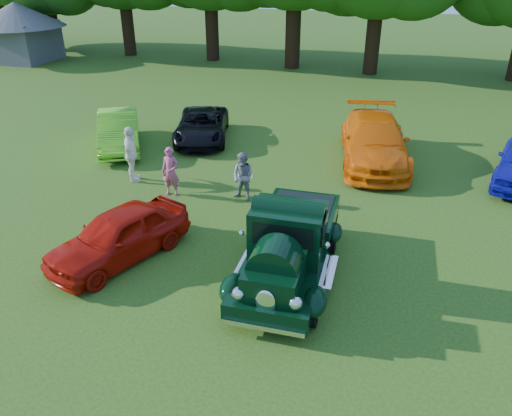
% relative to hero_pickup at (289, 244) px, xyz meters
% --- Properties ---
extents(ground, '(120.00, 120.00, 0.00)m').
position_rel_hero_pickup_xyz_m(ground, '(-1.54, -0.08, -0.83)').
color(ground, '#285012').
rests_on(ground, ground).
extents(hero_pickup, '(2.29, 4.92, 1.92)m').
position_rel_hero_pickup_xyz_m(hero_pickup, '(0.00, 0.00, 0.00)').
color(hero_pickup, black).
rests_on(hero_pickup, ground).
extents(red_convertible, '(2.92, 4.13, 1.30)m').
position_rel_hero_pickup_xyz_m(red_convertible, '(-4.25, -0.40, -0.18)').
color(red_convertible, '#AC1207').
rests_on(red_convertible, ground).
extents(back_car_lime, '(3.33, 4.45, 1.40)m').
position_rel_hero_pickup_xyz_m(back_car_lime, '(-8.25, 6.83, -0.13)').
color(back_car_lime, '#56C61A').
rests_on(back_car_lime, ground).
extents(back_car_black, '(3.05, 4.69, 1.20)m').
position_rel_hero_pickup_xyz_m(back_car_black, '(-5.44, 8.57, -0.23)').
color(back_car_black, black).
rests_on(back_car_black, ground).
extents(back_car_orange, '(3.00, 5.85, 1.63)m').
position_rel_hero_pickup_xyz_m(back_car_orange, '(1.51, 7.92, -0.02)').
color(back_car_orange, orange).
rests_on(back_car_orange, ground).
extents(spectator_pink, '(0.59, 0.40, 1.59)m').
position_rel_hero_pickup_xyz_m(spectator_pink, '(-4.50, 3.36, -0.04)').
color(spectator_pink, '#BC4D71').
rests_on(spectator_pink, ground).
extents(spectator_grey, '(0.87, 0.76, 1.54)m').
position_rel_hero_pickup_xyz_m(spectator_grey, '(-2.20, 3.63, -0.06)').
color(spectator_grey, gray).
rests_on(spectator_grey, ground).
extents(spectator_white, '(0.79, 1.20, 1.89)m').
position_rel_hero_pickup_xyz_m(spectator_white, '(-6.21, 4.04, 0.11)').
color(spectator_white, white).
rests_on(spectator_white, ground).
extents(gazebo, '(6.40, 6.40, 3.90)m').
position_rel_hero_pickup_xyz_m(gazebo, '(-23.54, 20.92, 1.57)').
color(gazebo, '#535358').
rests_on(gazebo, ground).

